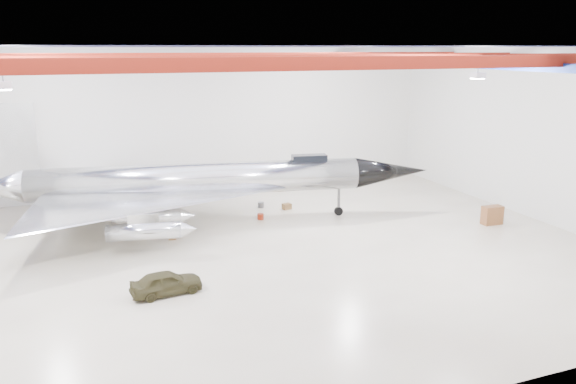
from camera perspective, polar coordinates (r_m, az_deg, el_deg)
name	(u,v)px	position (r m, az deg, el deg)	size (l,w,h in m)	color
floor	(240,255)	(30.93, -4.86, -6.35)	(40.00, 40.00, 0.00)	#B8A992
wall_back	(184,121)	(43.89, -10.50, 7.07)	(40.00, 40.00, 0.00)	silver
wall_right	(537,135)	(39.74, 23.99, 5.32)	(30.00, 30.00, 0.00)	silver
ceiling	(236,47)	(28.92, -5.33, 14.48)	(40.00, 40.00, 0.00)	#0A0F38
ceiling_structure	(236,61)	(28.93, -5.30, 13.14)	(39.50, 29.50, 1.08)	maroon
jet_aircraft	(198,184)	(36.03, -9.17, 0.81)	(28.63, 19.15, 7.85)	silver
jeep	(166,283)	(26.52, -12.26, -8.99)	(1.31, 3.25, 1.11)	#35311A
desk	(492,215)	(38.10, 20.03, -2.22)	(1.30, 0.65, 1.19)	brown
crate_ply	(172,237)	(33.81, -11.66, -4.49)	(0.45, 0.36, 0.31)	olive
toolbox_red	(145,215)	(38.63, -14.34, -2.25)	(0.45, 0.36, 0.31)	maroon
parts_bin	(287,206)	(39.20, -0.13, -1.47)	(0.57, 0.46, 0.40)	olive
crate_small	(122,226)	(36.66, -16.54, -3.34)	(0.39, 0.31, 0.27)	#59595B
tool_chest	(260,216)	(36.96, -2.81, -2.50)	(0.42, 0.42, 0.38)	maroon
oil_barrel	(176,231)	(34.77, -11.28, -3.90)	(0.50, 0.40, 0.35)	olive
spares_box	(261,205)	(39.65, -2.77, -1.32)	(0.43, 0.43, 0.38)	#59595B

